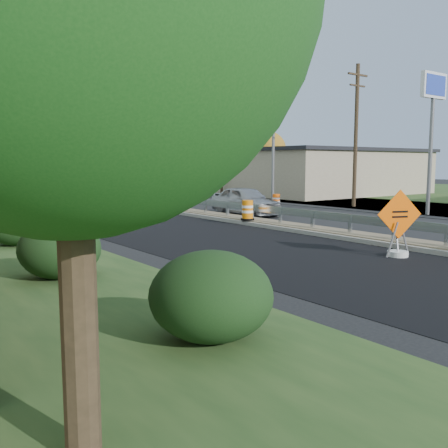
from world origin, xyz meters
TOP-DOWN VIEW (x-y plane):
  - ground at (0.00, 0.00)m, footprint 140.00×140.00m
  - milled_overlay at (-4.40, 10.00)m, footprint 7.20×120.00m
  - median at (0.00, 8.00)m, footprint 1.60×55.00m
  - guardrail at (0.00, 9.00)m, footprint 0.10×46.15m
  - retail_building_near at (20.99, 20.00)m, footprint 18.50×12.50m
  - pylon_sign_south at (10.50, 3.00)m, footprint 2.20×0.30m
  - pylon_sign_mid at (10.50, 16.00)m, footprint 2.20×0.30m
  - pylon_sign_north at (10.50, 30.00)m, footprint 2.20×0.30m
  - utility_pole_smid at (11.50, 9.00)m, footprint 1.90×0.26m
  - utility_pole_nmid at (11.50, 24.00)m, footprint 1.90×0.26m
  - utility_pole_north at (11.50, 39.00)m, footprint 1.90×0.26m
  - hedge_south at (-11.00, -6.00)m, footprint 2.09×2.09m
  - hedge_mid at (-11.50, 0.00)m, footprint 2.09×2.09m
  - hedge_north at (-11.00, 6.00)m, footprint 2.09×2.09m
  - tree_far_yellow at (26.00, 34.00)m, footprint 4.62×4.62m
  - caution_sign at (-1.97, -3.49)m, footprint 1.44×0.64m
  - barrel_median_mid at (-0.55, 5.69)m, footprint 0.65×0.65m
  - barrel_median_far at (0.52, 21.08)m, footprint 0.59×0.59m
  - barrel_shoulder_near at (7.00, 11.82)m, footprint 0.61×0.61m
  - barrel_shoulder_far at (8.54, 30.78)m, footprint 0.62×0.62m
  - car_silver at (2.19, 9.19)m, footprint 2.13×4.90m
  - car_dark_far at (3.24, 35.36)m, footprint 2.35×5.22m

SIDE VIEW (x-z plane):
  - ground at x=0.00m, z-range 0.00..0.00m
  - milled_overlay at x=-4.40m, z-range 0.00..0.01m
  - median at x=0.00m, z-range 0.00..0.23m
  - barrel_shoulder_near at x=7.00m, z-range -0.02..0.87m
  - barrel_shoulder_far at x=8.54m, z-range -0.02..0.88m
  - caution_sign at x=-1.97m, z-range -0.52..1.60m
  - barrel_median_far at x=0.52m, z-range 0.21..1.07m
  - barrel_median_mid at x=-0.55m, z-range 0.21..1.16m
  - guardrail at x=0.00m, z-range 0.37..1.09m
  - car_dark_far at x=3.24m, z-range 0.00..1.49m
  - hedge_south at x=-11.00m, z-range 0.00..1.52m
  - hedge_mid at x=-11.50m, z-range 0.00..1.52m
  - hedge_north at x=-11.00m, z-range 0.00..1.52m
  - car_silver at x=2.19m, z-range 0.00..1.65m
  - retail_building_near at x=20.99m, z-range 0.02..4.29m
  - tree_far_yellow at x=26.00m, z-range 1.11..7.97m
  - utility_pole_smid at x=11.50m, z-range 0.23..9.63m
  - utility_pole_nmid at x=11.50m, z-range 0.23..9.63m
  - utility_pole_north at x=11.50m, z-range 0.23..9.63m
  - pylon_sign_south at x=10.50m, z-range 2.53..10.43m
  - pylon_sign_mid at x=10.50m, z-range 2.53..10.43m
  - pylon_sign_north at x=10.50m, z-range 2.53..10.43m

